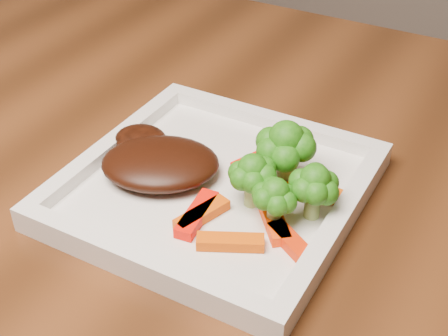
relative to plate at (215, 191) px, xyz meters
The scene contains 14 objects.
plate is the anchor object (origin of this frame).
steak 0.06m from the plate, 168.17° to the right, with size 0.12×0.09×0.03m, color black.
broccoli_0 0.08m from the plate, 33.28° to the left, with size 0.06×0.06×0.07m, color #106410, non-canonical shape.
broccoli_1 0.11m from the plate, ahead, with size 0.05×0.05×0.06m, color #346A11, non-canonical shape.
broccoli_2 0.09m from the plate, 17.83° to the right, with size 0.05×0.05×0.06m, color #186711, non-canonical shape.
broccoli_3 0.06m from the plate, ahead, with size 0.05×0.05×0.06m, color #246A11, non-canonical shape.
carrot_0 0.09m from the plate, 51.60° to the right, with size 0.06×0.02×0.01m, color #D94D03.
carrot_1 0.11m from the plate, 23.56° to the right, with size 0.06×0.02×0.01m, color red.
carrot_2 0.05m from the plate, 73.82° to the right, with size 0.06×0.02×0.01m, color #DD4B03.
carrot_3 0.11m from the plate, 20.17° to the left, with size 0.06×0.02×0.01m, color #F35B03.
carrot_4 0.06m from the plate, 68.91° to the left, with size 0.06×0.02×0.01m, color #FF1604.
carrot_5 0.08m from the plate, 17.26° to the right, with size 0.06×0.02×0.01m, color #FE3D04.
carrot_6 0.07m from the plate, 16.43° to the left, with size 0.05×0.01×0.01m, color #CA3F03.
carrot_7 0.05m from the plate, 78.75° to the right, with size 0.06×0.02×0.01m, color #EE1103.
Camera 1 is at (-0.17, -0.49, 1.14)m, focal length 50.00 mm.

